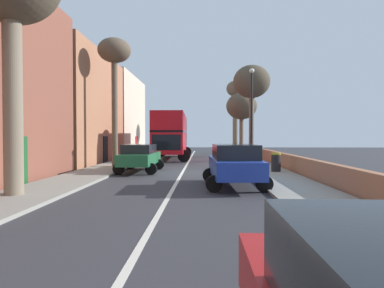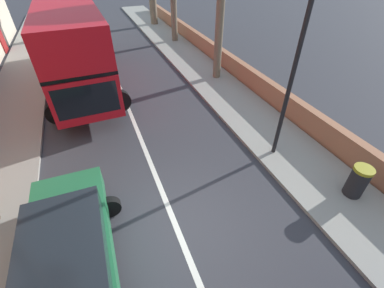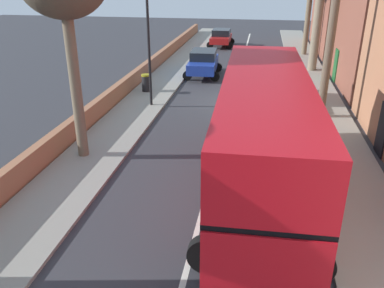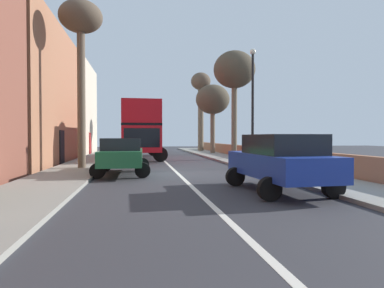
# 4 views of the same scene
# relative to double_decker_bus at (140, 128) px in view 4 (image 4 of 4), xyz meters

# --- Properties ---
(ground_plane) EXTENTS (84.00, 84.00, 0.00)m
(ground_plane) POSITION_rel_double_decker_bus_xyz_m (1.70, -10.39, -2.35)
(ground_plane) COLOR #333338
(road_centre_line) EXTENTS (0.16, 54.00, 0.01)m
(road_centre_line) POSITION_rel_double_decker_bus_xyz_m (1.70, -10.39, -2.35)
(road_centre_line) COLOR silver
(road_centre_line) RESTS_ON ground
(sidewalk_left) EXTENTS (2.60, 60.00, 0.12)m
(sidewalk_left) POSITION_rel_double_decker_bus_xyz_m (-3.20, -10.39, -2.29)
(sidewalk_left) COLOR gray
(sidewalk_left) RESTS_ON ground
(sidewalk_right) EXTENTS (2.60, 60.00, 0.12)m
(sidewalk_right) POSITION_rel_double_decker_bus_xyz_m (6.60, -10.39, -2.29)
(sidewalk_right) COLOR gray
(sidewalk_right) RESTS_ON ground
(boundary_wall_right) EXTENTS (0.36, 54.00, 1.00)m
(boundary_wall_right) POSITION_rel_double_decker_bus_xyz_m (8.15, -10.39, -1.86)
(boundary_wall_right) COLOR #9E6647
(boundary_wall_right) RESTS_ON ground
(double_decker_bus) EXTENTS (3.74, 10.72, 4.06)m
(double_decker_bus) POSITION_rel_double_decker_bus_xyz_m (0.00, 0.00, 0.00)
(double_decker_bus) COLOR #B70F18
(double_decker_bus) RESTS_ON ground
(parked_car_blue_right_1) EXTENTS (2.65, 4.46, 1.77)m
(parked_car_blue_right_1) POSITION_rel_double_decker_bus_xyz_m (4.20, -16.23, -1.36)
(parked_car_blue_right_1) COLOR #1E389E
(parked_car_blue_right_1) RESTS_ON ground
(parked_car_green_left_2) EXTENTS (2.48, 4.62, 1.63)m
(parked_car_green_left_2) POSITION_rel_double_decker_bus_xyz_m (-0.80, -10.75, -1.42)
(parked_car_green_left_2) COLOR #1E6038
(parked_car_green_left_2) RESTS_ON ground
(street_tree_right_1) EXTENTS (3.26, 3.26, 6.61)m
(street_tree_right_1) POSITION_rel_double_decker_bus_xyz_m (7.00, 5.27, 2.87)
(street_tree_right_1) COLOR brown
(street_tree_right_1) RESTS_ON sidewalk_right
(street_tree_left_2) EXTENTS (2.16, 2.16, 8.43)m
(street_tree_left_2) POSITION_rel_double_decker_bus_xyz_m (-2.94, -8.37, 4.87)
(street_tree_left_2) COLOR brown
(street_tree_left_2) RESTS_ON sidewalk_left
(street_tree_right_3) EXTENTS (3.09, 3.09, 7.96)m
(street_tree_right_3) POSITION_rel_double_decker_bus_xyz_m (6.98, -2.03, 4.21)
(street_tree_right_3) COLOR brown
(street_tree_right_3) RESTS_ON sidewalk_right
(street_tree_right_5) EXTENTS (2.22, 2.22, 8.82)m
(street_tree_right_5) POSITION_rel_double_decker_bus_xyz_m (6.88, 10.79, 4.63)
(street_tree_right_5) COLOR brown
(street_tree_right_5) RESTS_ON sidewalk_right
(lamppost_right) EXTENTS (0.32, 0.32, 6.31)m
(lamppost_right) POSITION_rel_double_decker_bus_xyz_m (6.00, -8.76, 1.45)
(lamppost_right) COLOR black
(lamppost_right) RESTS_ON sidewalk_right
(litter_bin_right) EXTENTS (0.55, 0.55, 1.04)m
(litter_bin_right) POSITION_rel_double_decker_bus_xyz_m (7.00, -11.30, -1.71)
(litter_bin_right) COLOR black
(litter_bin_right) RESTS_ON sidewalk_right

